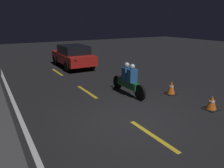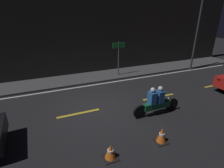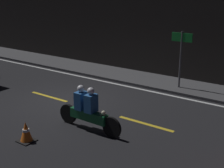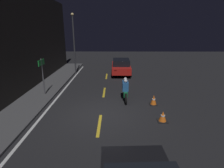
{
  "view_description": "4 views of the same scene",
  "coord_description": "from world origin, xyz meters",
  "px_view_note": "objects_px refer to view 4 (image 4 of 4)",
  "views": [
    {
      "loc": [
        -5.13,
        3.74,
        3.1
      ],
      "look_at": [
        1.62,
        -0.21,
        0.81
      ],
      "focal_mm": 35.0,
      "sensor_mm": 36.0,
      "label": 1
    },
    {
      "loc": [
        -2.22,
        -7.07,
        4.41
      ],
      "look_at": [
        0.8,
        0.28,
        1.1
      ],
      "focal_mm": 28.0,
      "sensor_mm": 36.0,
      "label": 2
    },
    {
      "loc": [
        8.09,
        -8.1,
        4.16
      ],
      "look_at": [
        2.15,
        0.01,
        1.1
      ],
      "focal_mm": 50.0,
      "sensor_mm": 36.0,
      "label": 3
    },
    {
      "loc": [
        -8.23,
        -0.65,
        4.26
      ],
      "look_at": [
        2.77,
        -0.57,
        0.84
      ],
      "focal_mm": 28.0,
      "sensor_mm": 36.0,
      "label": 4
    }
  ],
  "objects_px": {
    "taxi_red": "(121,66)",
    "traffic_cone_near": "(163,116)",
    "shop_sign": "(42,70)",
    "street_lamp": "(74,41)",
    "motorcycle": "(125,89)",
    "traffic_cone_mid": "(154,100)"
  },
  "relations": [
    {
      "from": "motorcycle",
      "to": "taxi_red",
      "type": "bearing_deg",
      "value": 0.35
    },
    {
      "from": "taxi_red",
      "to": "street_lamp",
      "type": "height_order",
      "value": "street_lamp"
    },
    {
      "from": "traffic_cone_near",
      "to": "street_lamp",
      "type": "bearing_deg",
      "value": 32.93
    },
    {
      "from": "shop_sign",
      "to": "street_lamp",
      "type": "bearing_deg",
      "value": -7.89
    },
    {
      "from": "street_lamp",
      "to": "shop_sign",
      "type": "bearing_deg",
      "value": 172.11
    },
    {
      "from": "taxi_red",
      "to": "traffic_cone_near",
      "type": "bearing_deg",
      "value": -169.77
    },
    {
      "from": "motorcycle",
      "to": "traffic_cone_near",
      "type": "height_order",
      "value": "motorcycle"
    },
    {
      "from": "traffic_cone_near",
      "to": "street_lamp",
      "type": "height_order",
      "value": "street_lamp"
    },
    {
      "from": "traffic_cone_mid",
      "to": "motorcycle",
      "type": "bearing_deg",
      "value": 61.55
    },
    {
      "from": "motorcycle",
      "to": "street_lamp",
      "type": "relative_size",
      "value": 0.41
    },
    {
      "from": "shop_sign",
      "to": "street_lamp",
      "type": "height_order",
      "value": "street_lamp"
    },
    {
      "from": "traffic_cone_near",
      "to": "traffic_cone_mid",
      "type": "height_order",
      "value": "traffic_cone_mid"
    },
    {
      "from": "traffic_cone_mid",
      "to": "shop_sign",
      "type": "bearing_deg",
      "value": 78.27
    },
    {
      "from": "traffic_cone_mid",
      "to": "shop_sign",
      "type": "height_order",
      "value": "shop_sign"
    },
    {
      "from": "traffic_cone_mid",
      "to": "shop_sign",
      "type": "xyz_separation_m",
      "value": [
        1.46,
        7.03,
        1.51
      ]
    },
    {
      "from": "taxi_red",
      "to": "shop_sign",
      "type": "bearing_deg",
      "value": 139.09
    },
    {
      "from": "taxi_red",
      "to": "shop_sign",
      "type": "xyz_separation_m",
      "value": [
        -6.11,
        5.4,
        1.0
      ]
    },
    {
      "from": "street_lamp",
      "to": "taxi_red",
      "type": "bearing_deg",
      "value": -89.88
    },
    {
      "from": "traffic_cone_mid",
      "to": "street_lamp",
      "type": "distance_m",
      "value": 10.2
    },
    {
      "from": "taxi_red",
      "to": "traffic_cone_mid",
      "type": "bearing_deg",
      "value": -167.33
    },
    {
      "from": "motorcycle",
      "to": "shop_sign",
      "type": "relative_size",
      "value": 0.99
    },
    {
      "from": "street_lamp",
      "to": "motorcycle",
      "type": "bearing_deg",
      "value": -145.75
    }
  ]
}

